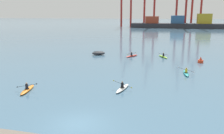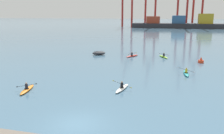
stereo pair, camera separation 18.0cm
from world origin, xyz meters
name	(u,v)px [view 2 (the right image)]	position (x,y,z in m)	size (l,w,h in m)	color
ground_plane	(77,124)	(0.00, 0.00, 0.00)	(800.00, 800.00, 0.00)	#476B84
container_barge	(179,23)	(9.63, 128.41, 2.58)	(52.83, 10.76, 8.17)	#28282D
gantry_crane_west	(127,1)	(-22.85, 136.11, 16.07)	(7.41, 15.80, 32.61)	maroon
gantry_crane_east	(199,0)	(20.06, 138.91, 16.12)	(6.43, 18.26, 32.85)	maroon
capsized_dinghy	(99,53)	(-7.53, 28.91, 0.35)	(2.82, 2.07, 0.76)	#38383D
channel_buoy	(201,61)	(11.21, 25.87, 0.36)	(0.90, 0.90, 1.00)	red
kayak_lime	(164,57)	(4.99, 29.34, 0.17)	(2.12, 3.29, 0.95)	#7ABC2D
kayak_white	(122,88)	(1.52, 8.78, 0.17)	(2.21, 3.45, 0.95)	silver
kayak_red	(132,56)	(-0.83, 28.72, 0.17)	(2.14, 3.28, 0.97)	red
kayak_teal	(186,73)	(8.47, 17.30, 0.17)	(2.22, 3.43, 0.97)	teal
kayak_orange	(27,89)	(-8.12, 5.84, 0.17)	(2.22, 3.45, 0.95)	orange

